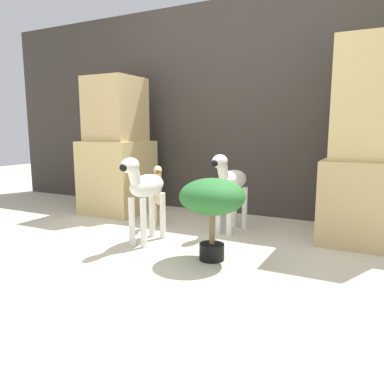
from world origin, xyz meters
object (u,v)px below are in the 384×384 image
(potted_palm_front, at_px, (212,200))
(zebra_left, at_px, (145,189))
(zebra_right, at_px, (230,183))
(giraffe_figurine, at_px, (159,195))

(potted_palm_front, bearing_deg, zebra_left, 169.52)
(zebra_right, relative_size, potted_palm_front, 1.21)
(giraffe_figurine, xyz_separation_m, potted_palm_front, (0.85, -0.67, 0.14))
(zebra_left, distance_m, potted_palm_front, 0.64)
(zebra_right, distance_m, zebra_left, 0.78)
(giraffe_figurine, bearing_deg, zebra_right, 5.46)
(zebra_right, bearing_deg, potted_palm_front, -77.93)
(zebra_right, height_order, potted_palm_front, zebra_right)
(zebra_right, relative_size, giraffe_figurine, 1.20)
(zebra_right, height_order, giraffe_figurine, zebra_right)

